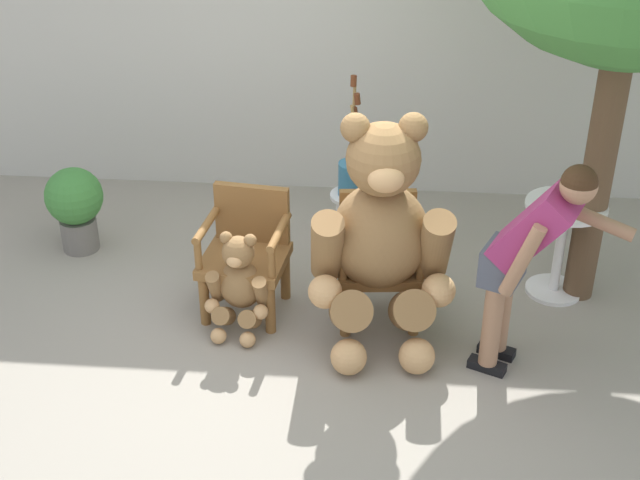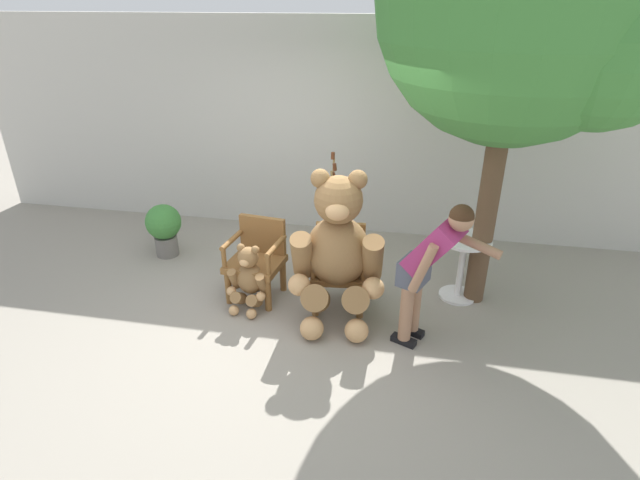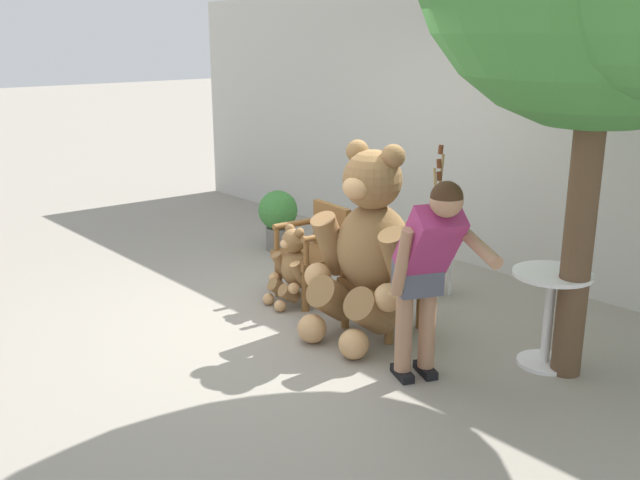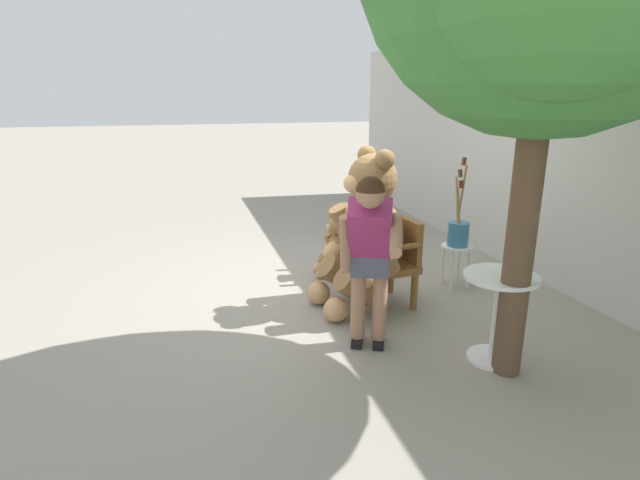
{
  "view_description": "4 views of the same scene",
  "coord_description": "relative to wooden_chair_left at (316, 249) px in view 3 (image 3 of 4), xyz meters",
  "views": [
    {
      "loc": [
        0.47,
        -4.71,
        3.59
      ],
      "look_at": [
        0.07,
        0.32,
        0.63
      ],
      "focal_mm": 50.0,
      "sensor_mm": 36.0,
      "label": 1
    },
    {
      "loc": [
        1.1,
        -4.09,
        3.01
      ],
      "look_at": [
        0.33,
        0.0,
        0.95
      ],
      "focal_mm": 28.0,
      "sensor_mm": 36.0,
      "label": 2
    },
    {
      "loc": [
        4.24,
        -3.62,
        2.35
      ],
      "look_at": [
        -0.01,
        0.1,
        0.71
      ],
      "focal_mm": 40.0,
      "sensor_mm": 36.0,
      "label": 3
    },
    {
      "loc": [
        4.75,
        -1.5,
        2.04
      ],
      "look_at": [
        -0.07,
        -0.13,
        0.56
      ],
      "focal_mm": 28.0,
      "sensor_mm": 36.0,
      "label": 4
    }
  ],
  "objects": [
    {
      "name": "round_side_table",
      "position": [
        2.17,
        0.34,
        -0.01
      ],
      "size": [
        0.56,
        0.56,
        0.72
      ],
      "color": "white",
      "rests_on": "ground"
    },
    {
      "name": "person_visitor",
      "position": [
        1.78,
        -0.57,
        0.43
      ],
      "size": [
        0.89,
        0.51,
        1.49
      ],
      "color": "black",
      "rests_on": "ground"
    },
    {
      "name": "wooden_chair_right",
      "position": [
        0.9,
        0.0,
        0.0
      ],
      "size": [
        0.61,
        0.57,
        0.86
      ],
      "color": "brown",
      "rests_on": "ground"
    },
    {
      "name": "potted_plant",
      "position": [
        -1.43,
        0.67,
        -0.07
      ],
      "size": [
        0.44,
        0.44,
        0.68
      ],
      "color": "slate",
      "rests_on": "ground"
    },
    {
      "name": "ground_plane",
      "position": [
        0.45,
        -0.45,
        -0.46
      ],
      "size": [
        60.0,
        60.0,
        0.0
      ],
      "primitive_type": "plane",
      "color": "gray"
    },
    {
      "name": "back_wall",
      "position": [
        0.45,
        1.95,
        0.94
      ],
      "size": [
        10.0,
        0.16,
        2.8
      ],
      "primitive_type": "cube",
      "color": "beige",
      "rests_on": "ground"
    },
    {
      "name": "brush_bucket",
      "position": [
        0.68,
        0.87,
        0.17
      ],
      "size": [
        0.22,
        0.22,
        0.95
      ],
      "color": "teal",
      "rests_on": "white_stool"
    },
    {
      "name": "teddy_bear_small",
      "position": [
        -0.01,
        -0.28,
        -0.11
      ],
      "size": [
        0.44,
        0.43,
        0.73
      ],
      "color": "olive",
      "rests_on": "ground"
    },
    {
      "name": "teddy_bear_large",
      "position": [
        0.91,
        -0.26,
        0.3
      ],
      "size": [
        0.95,
        0.92,
        1.56
      ],
      "color": "olive",
      "rests_on": "ground"
    },
    {
      "name": "wooden_chair_left",
      "position": [
        0.0,
        0.0,
        0.0
      ],
      "size": [
        0.62,
        0.59,
        0.86
      ],
      "color": "brown",
      "rests_on": "ground"
    },
    {
      "name": "white_stool",
      "position": [
        0.68,
        0.88,
        -0.11
      ],
      "size": [
        0.34,
        0.34,
        0.46
      ],
      "color": "white",
      "rests_on": "ground"
    }
  ]
}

